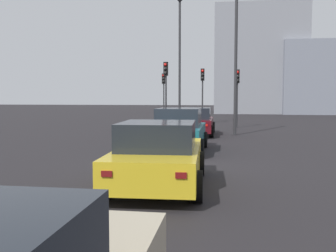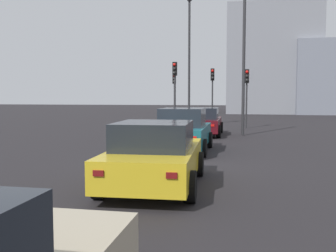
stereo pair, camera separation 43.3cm
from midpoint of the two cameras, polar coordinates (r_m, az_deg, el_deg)
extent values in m
cube|color=black|center=(11.85, -0.36, -6.17)|extent=(160.00, 160.00, 0.20)
cube|color=#510F16|center=(20.67, 3.43, 0.25)|extent=(4.16, 1.90, 0.63)
cube|color=#1E232B|center=(20.43, 3.39, 1.92)|extent=(1.87, 1.67, 0.59)
cylinder|color=black|center=(21.92, 6.17, -0.20)|extent=(0.64, 0.22, 0.64)
cylinder|color=black|center=(22.07, 1.25, -0.14)|extent=(0.64, 0.22, 0.64)
cylinder|color=black|center=(19.35, 5.90, -0.81)|extent=(0.64, 0.22, 0.64)
cylinder|color=black|center=(19.52, 0.34, -0.74)|extent=(0.64, 0.22, 0.64)
cube|color=red|center=(18.53, 5.00, 0.11)|extent=(0.03, 0.20, 0.11)
cube|color=red|center=(18.66, 0.81, 0.16)|extent=(0.03, 0.20, 0.11)
cube|color=#19606B|center=(14.42, 0.86, -1.39)|extent=(4.07, 1.80, 0.72)
cube|color=#1E232B|center=(14.16, 0.76, 1.33)|extent=(1.84, 1.57, 0.67)
cylinder|color=black|center=(15.61, 4.69, -2.06)|extent=(0.64, 0.23, 0.64)
cylinder|color=black|center=(15.82, -1.70, -1.96)|extent=(0.64, 0.23, 0.64)
cylinder|color=black|center=(13.12, 3.95, -3.30)|extent=(0.64, 0.23, 0.64)
cylinder|color=black|center=(13.37, -3.61, -3.15)|extent=(0.64, 0.23, 0.64)
cube|color=red|center=(12.31, 2.53, -1.79)|extent=(0.03, 0.20, 0.11)
cube|color=red|center=(12.51, -3.27, -1.69)|extent=(0.03, 0.20, 0.11)
cube|color=gold|center=(8.87, -2.80, -5.31)|extent=(4.20, 2.00, 0.65)
cube|color=#1E232B|center=(8.58, -3.03, -1.42)|extent=(1.92, 1.70, 0.60)
cylinder|color=black|center=(10.08, 3.60, -5.64)|extent=(0.65, 0.24, 0.64)
cylinder|color=black|center=(10.33, -6.80, -5.42)|extent=(0.65, 0.24, 0.64)
cylinder|color=black|center=(7.57, 2.73, -9.04)|extent=(0.65, 0.24, 0.64)
cylinder|color=black|center=(7.90, -11.01, -8.55)|extent=(0.65, 0.24, 0.64)
cube|color=maroon|center=(6.73, 0.11, -7.43)|extent=(0.04, 0.20, 0.11)
cube|color=maroon|center=(7.00, -10.95, -7.06)|extent=(0.04, 0.20, 0.11)
cylinder|color=#2D2D30|center=(33.77, -1.01, 3.63)|extent=(0.11, 0.11, 3.20)
cube|color=black|center=(33.74, -1.03, 7.11)|extent=(0.22, 0.29, 0.90)
sphere|color=red|center=(33.65, -1.08, 7.58)|extent=(0.20, 0.20, 0.20)
sphere|color=black|center=(33.63, -1.07, 7.12)|extent=(0.20, 0.20, 0.20)
sphere|color=black|center=(33.62, -1.07, 6.66)|extent=(0.20, 0.20, 0.20)
cylinder|color=#2D2D30|center=(25.62, 9.81, 3.02)|extent=(0.11, 0.11, 2.95)
cube|color=black|center=(25.59, 9.87, 7.33)|extent=(0.20, 0.28, 0.90)
sphere|color=red|center=(25.49, 9.89, 7.95)|extent=(0.20, 0.20, 0.20)
sphere|color=black|center=(25.48, 9.88, 7.35)|extent=(0.20, 0.20, 0.20)
sphere|color=black|center=(25.47, 9.87, 6.74)|extent=(0.20, 0.20, 0.20)
cylinder|color=#2D2D30|center=(28.95, 4.75, 3.54)|extent=(0.11, 0.11, 3.27)
cube|color=black|center=(28.94, 4.77, 7.67)|extent=(0.21, 0.28, 0.90)
sphere|color=red|center=(28.84, 4.77, 8.22)|extent=(0.20, 0.20, 0.20)
sphere|color=black|center=(28.83, 4.76, 7.69)|extent=(0.20, 0.20, 0.20)
sphere|color=black|center=(28.81, 4.76, 7.15)|extent=(0.20, 0.20, 0.20)
cylinder|color=#2D2D30|center=(25.51, -0.79, 3.66)|extent=(0.11, 0.11, 3.46)
cube|color=black|center=(25.51, -0.83, 8.56)|extent=(0.23, 0.30, 0.90)
sphere|color=red|center=(25.43, -0.90, 9.18)|extent=(0.20, 0.20, 0.20)
sphere|color=black|center=(25.41, -0.89, 8.58)|extent=(0.20, 0.20, 0.20)
sphere|color=black|center=(25.39, -0.89, 7.97)|extent=(0.20, 0.20, 0.20)
cylinder|color=#2D2D30|center=(20.78, 9.51, 8.82)|extent=(0.16, 0.16, 7.38)
cylinder|color=#2D2D30|center=(27.55, 1.30, 9.25)|extent=(0.16, 0.16, 8.78)
ellipsoid|color=#4C4C51|center=(28.29, 1.32, 18.39)|extent=(0.56, 0.36, 0.24)
cube|color=gray|center=(51.49, 22.01, 6.55)|extent=(10.62, 11.15, 8.53)
cube|color=gray|center=(51.62, 12.96, 9.27)|extent=(11.64, 10.89, 13.05)
camera|label=1|loc=(0.22, -91.16, -0.09)|focal=40.70mm
camera|label=2|loc=(0.22, 88.84, 0.09)|focal=40.70mm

